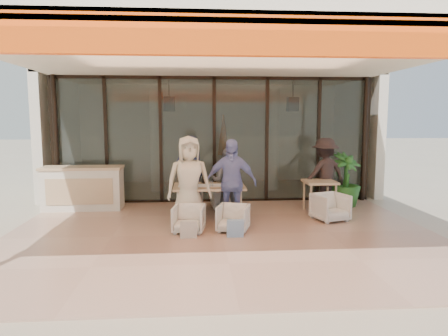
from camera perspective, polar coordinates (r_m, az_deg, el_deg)
The scene contains 21 objects.
ground at distance 7.48m, azimuth -0.28°, elevation -9.64°, with size 70.00×70.00×0.00m, color #C6B293.
terrace_floor at distance 7.48m, azimuth -0.28°, elevation -9.61°, with size 8.00×6.00×0.01m, color tan.
terrace_structure at distance 6.99m, azimuth -0.15°, elevation 16.11°, with size 8.00×6.00×3.40m.
glass_storefront at distance 10.17m, azimuth -1.40°, elevation 3.97°, with size 8.08×0.10×3.20m.
interior_block at distance 12.47m, azimuth -1.88°, elevation 7.45°, with size 9.05×3.62×3.52m.
host_counter at distance 9.94m, azimuth -19.51°, elevation -2.71°, with size 1.85×0.65×1.04m.
dining_table at distance 8.47m, azimuth -2.18°, elevation -2.89°, with size 1.50×0.90×0.93m.
chair_far_left at distance 9.46m, azimuth -4.86°, elevation -4.17°, with size 0.60×0.56×0.62m, color white.
chair_far_right at distance 9.48m, azimuth 0.23°, elevation -3.97°, with size 0.65×0.61×0.67m, color white.
chair_near_left at distance 7.61m, azimuth -5.05°, elevation -7.08°, with size 0.57×0.54×0.59m, color white.
chair_near_right at distance 7.64m, azimuth 1.31°, elevation -7.02°, with size 0.57×0.53×0.58m, color white.
diner_navy at distance 8.87m, azimuth -4.94°, elevation -1.11°, with size 0.65×0.43×1.78m, color #161832.
diner_grey at distance 8.92m, azimuth 0.48°, elevation -1.95°, with size 0.73×0.57×1.50m, color slate.
diner_cream at distance 7.98m, azimuth -5.03°, elevation -1.92°, with size 0.89×0.58×1.82m, color beige.
diner_periwinkle at distance 8.01m, azimuth 0.99°, elevation -2.08°, with size 1.03×0.43×1.75m, color #7A85CC.
tote_bag_cream at distance 7.26m, azimuth -5.09°, elevation -8.80°, with size 0.30×0.10×0.34m, color silver.
tote_bag_blue at distance 7.29m, azimuth 1.60°, elevation -8.70°, with size 0.30×0.10×0.34m, color #99BFD8.
side_table at distance 9.35m, azimuth 13.52°, elevation -2.43°, with size 0.70×0.70×0.74m.
side_chair at distance 8.71m, azimuth 14.94°, elevation -5.26°, with size 0.63×0.59×0.65m, color white.
standing_woman at distance 9.79m, azimuth 14.18°, elevation -0.77°, with size 1.10×0.63×1.70m, color black.
potted_palm at distance 10.12m, azimuth 16.88°, elevation -1.66°, with size 0.75×0.75×1.33m, color #1E5919.
Camera 1 is at (-0.47, -7.15, 2.16)m, focal length 32.00 mm.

